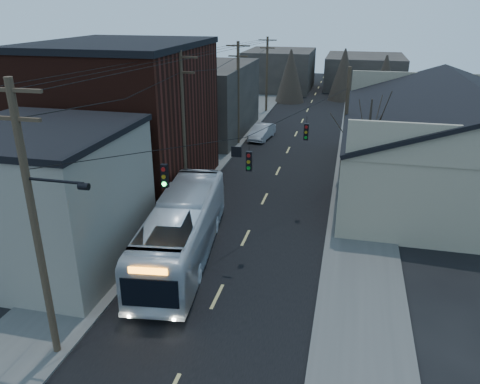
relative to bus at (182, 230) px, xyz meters
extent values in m
cube|color=black|center=(2.74, 18.98, -1.64)|extent=(9.00, 110.00, 0.02)
cube|color=#474744|center=(-3.76, 18.98, -1.59)|extent=(4.00, 110.00, 0.12)
cube|color=#474744|center=(9.24, 18.98, -1.59)|extent=(4.00, 110.00, 0.12)
cube|color=slate|center=(-6.26, -2.02, 1.85)|extent=(8.00, 8.00, 7.00)
cube|color=black|center=(-7.26, 8.98, 3.35)|extent=(10.00, 12.00, 10.00)
cube|color=#2D2724|center=(-6.76, 24.98, 1.85)|extent=(9.00, 14.00, 7.00)
cube|color=gray|center=(15.74, 13.98, 0.85)|extent=(16.00, 20.00, 5.00)
cube|color=black|center=(11.74, 13.98, 4.65)|extent=(8.16, 20.60, 2.86)
cube|color=#2D2724|center=(-3.26, 53.98, 1.35)|extent=(10.00, 12.00, 6.00)
cube|color=#2D2724|center=(9.74, 58.98, 0.85)|extent=(12.00, 14.00, 5.00)
cone|color=black|center=(9.24, 8.98, 1.95)|extent=(0.40, 0.40, 7.20)
cylinder|color=#382B1E|center=(-2.26, -8.02, 3.60)|extent=(0.28, 0.28, 10.50)
cube|color=#382B1E|center=(-2.26, -8.02, 8.45)|extent=(2.20, 0.12, 0.12)
cylinder|color=#382B1E|center=(-2.26, 6.98, 3.35)|extent=(0.28, 0.28, 10.00)
cube|color=#382B1E|center=(-2.26, 6.98, 7.95)|extent=(2.20, 0.12, 0.12)
cylinder|color=#382B1E|center=(-2.26, 21.98, 3.10)|extent=(0.28, 0.28, 9.50)
cube|color=#382B1E|center=(-2.26, 21.98, 7.45)|extent=(2.20, 0.12, 0.12)
cylinder|color=#382B1E|center=(-2.26, 36.98, 2.85)|extent=(0.28, 0.28, 9.00)
cube|color=#382B1E|center=(-2.26, 36.98, 6.95)|extent=(2.20, 0.12, 0.12)
cylinder|color=#382B1E|center=(7.74, 13.98, 2.60)|extent=(0.28, 0.28, 8.50)
cube|color=black|center=(0.74, -3.52, 4.30)|extent=(0.28, 0.20, 1.00)
cube|color=black|center=(3.34, 0.98, 3.70)|extent=(0.28, 0.20, 1.00)
cube|color=black|center=(5.54, 6.98, 3.80)|extent=(0.28, 0.20, 1.00)
imported|color=silver|center=(0.00, 0.00, 0.00)|extent=(4.23, 12.10, 3.30)
imported|color=#ACAEB4|center=(-0.36, 24.21, -0.91)|extent=(2.14, 4.66, 1.48)
camera|label=1|loc=(7.96, -20.51, 10.89)|focal=35.00mm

